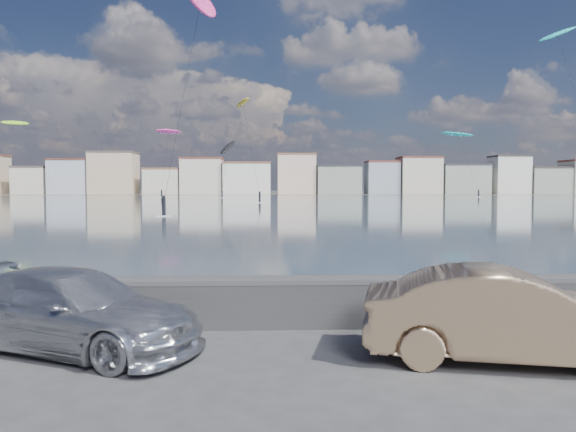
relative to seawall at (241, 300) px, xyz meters
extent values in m
plane|color=#333335|center=(0.00, -2.70, -0.58)|extent=(700.00, 700.00, 0.00)
cube|color=#3F4B61|center=(0.00, 88.80, -0.58)|extent=(500.00, 177.00, 0.00)
cube|color=#4C473D|center=(0.00, 197.30, -0.57)|extent=(500.00, 60.00, 0.00)
cube|color=#28282B|center=(0.00, 0.00, -0.13)|extent=(400.00, 0.35, 0.90)
cylinder|color=#28282B|center=(0.00, 0.00, 0.32)|extent=(400.00, 0.36, 0.36)
cube|color=beige|center=(-79.00, 183.30, 3.92)|extent=(11.00, 10.00, 9.00)
cube|color=#4C423D|center=(-79.00, 183.30, 8.72)|extent=(11.22, 10.20, 0.60)
cube|color=#B2B7C6|center=(-66.00, 183.30, 5.17)|extent=(13.00, 11.00, 11.50)
cube|color=#562D23|center=(-66.00, 183.30, 11.22)|extent=(13.26, 11.22, 0.60)
cube|color=#CCB293|center=(-51.50, 183.30, 6.42)|extent=(15.00, 12.00, 14.00)
cube|color=#4C423D|center=(-51.50, 183.30, 13.72)|extent=(15.30, 12.24, 0.60)
cube|color=beige|center=(-35.00, 183.30, 3.67)|extent=(12.00, 10.00, 8.50)
cube|color=brown|center=(-35.00, 183.30, 8.22)|extent=(12.24, 10.20, 0.60)
cube|color=beige|center=(-21.50, 183.30, 5.42)|extent=(14.00, 11.00, 12.00)
cube|color=brown|center=(-21.50, 183.30, 11.72)|extent=(14.28, 11.22, 0.60)
cube|color=white|center=(-6.00, 183.30, 4.67)|extent=(16.00, 13.00, 10.50)
cube|color=brown|center=(-6.00, 183.30, 10.22)|extent=(16.32, 13.26, 0.60)
cube|color=beige|center=(11.00, 183.30, 6.17)|extent=(13.00, 10.00, 13.50)
cube|color=brown|center=(11.00, 183.30, 13.22)|extent=(13.26, 10.20, 0.60)
cube|color=gray|center=(25.50, 183.30, 4.17)|extent=(15.00, 12.00, 9.50)
cube|color=#2D2D33|center=(25.50, 183.30, 9.22)|extent=(15.30, 12.24, 0.60)
cube|color=#9EA8B7|center=(41.00, 183.30, 4.92)|extent=(11.00, 9.00, 11.00)
cube|color=brown|center=(41.00, 183.30, 10.72)|extent=(11.22, 9.18, 0.60)
cube|color=beige|center=(54.00, 183.30, 5.67)|extent=(14.00, 11.00, 12.50)
cube|color=brown|center=(54.00, 183.30, 12.22)|extent=(14.28, 11.22, 0.60)
cube|color=gray|center=(69.50, 183.30, 4.42)|extent=(16.00, 12.00, 10.00)
cube|color=#2D2D33|center=(69.50, 183.30, 9.72)|extent=(16.32, 12.24, 0.60)
cube|color=white|center=(86.00, 183.30, 5.92)|extent=(12.00, 10.00, 13.00)
cube|color=#383330|center=(86.00, 183.30, 12.72)|extent=(12.24, 10.20, 0.60)
cube|color=gray|center=(99.50, 183.30, 3.92)|extent=(14.00, 11.00, 9.00)
cube|color=#383330|center=(99.50, 183.30, 8.72)|extent=(14.28, 11.22, 0.60)
imported|color=silver|center=(-2.88, -1.36, 0.12)|extent=(5.22, 3.78, 1.40)
imported|color=tan|center=(4.44, -2.34, 0.18)|extent=(4.88, 2.60, 1.53)
ellipsoid|color=#E5338C|center=(-26.02, 143.82, 17.19)|extent=(7.76, 8.83, 1.68)
cube|color=white|center=(-26.16, 133.18, -0.53)|extent=(1.40, 0.42, 0.08)
cylinder|color=black|center=(-26.16, 133.18, 0.37)|extent=(0.36, 0.36, 1.70)
sphere|color=black|center=(-26.16, 133.18, 1.27)|extent=(0.28, 0.28, 0.28)
cylinder|color=black|center=(-26.09, 138.50, 8.96)|extent=(0.17, 10.67, 16.49)
ellipsoid|color=#19BFBF|center=(63.90, 110.24, 35.33)|extent=(8.22, 3.69, 4.30)
ellipsoid|color=#BF8C19|center=(-3.88, 95.59, 17.97)|extent=(4.15, 8.13, 2.09)
cube|color=white|center=(-0.59, 85.25, -0.53)|extent=(1.40, 0.42, 0.08)
cylinder|color=black|center=(-0.59, 85.25, 0.37)|extent=(0.36, 0.36, 1.70)
sphere|color=black|center=(-0.59, 85.25, 1.27)|extent=(0.28, 0.28, 0.28)
cylinder|color=black|center=(-2.23, 90.42, 9.35)|extent=(3.33, 10.37, 17.27)
ellipsoid|color=#19BFBF|center=(53.74, 144.23, 16.79)|extent=(9.14, 7.01, 2.47)
cube|color=white|center=(55.61, 132.10, -0.53)|extent=(1.40, 0.42, 0.08)
cylinder|color=black|center=(55.61, 132.10, 0.37)|extent=(0.36, 0.36, 1.70)
sphere|color=black|center=(55.61, 132.10, 1.27)|extent=(0.28, 0.28, 0.28)
cylinder|color=black|center=(54.68, 138.16, 8.75)|extent=(1.90, 12.16, 16.09)
ellipsoid|color=#8CD826|center=(-67.27, 144.27, 19.39)|extent=(6.30, 9.74, 2.49)
ellipsoid|color=black|center=(-9.71, 140.29, 12.71)|extent=(5.38, 10.68, 5.82)
cube|color=white|center=(-10.15, 125.40, -0.53)|extent=(1.40, 0.42, 0.08)
cylinder|color=black|center=(-10.15, 125.40, 0.37)|extent=(0.36, 0.36, 1.70)
sphere|color=black|center=(-10.15, 125.40, 1.27)|extent=(0.28, 0.28, 0.28)
cylinder|color=black|center=(-9.93, 132.85, 6.71)|extent=(0.47, 14.91, 12.01)
ellipsoid|color=#E5338C|center=(-6.87, 54.09, 23.27)|extent=(5.90, 9.83, 7.14)
cube|color=white|center=(-9.13, 42.08, -0.53)|extent=(1.40, 0.42, 0.08)
cylinder|color=black|center=(-9.13, 42.08, 0.37)|extent=(0.36, 0.36, 1.70)
sphere|color=black|center=(-9.13, 42.08, 1.27)|extent=(0.28, 0.28, 0.28)
cylinder|color=black|center=(-8.00, 48.09, 12.00)|extent=(2.29, 12.04, 22.57)
camera|label=1|loc=(0.51, -11.18, 2.28)|focal=35.00mm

